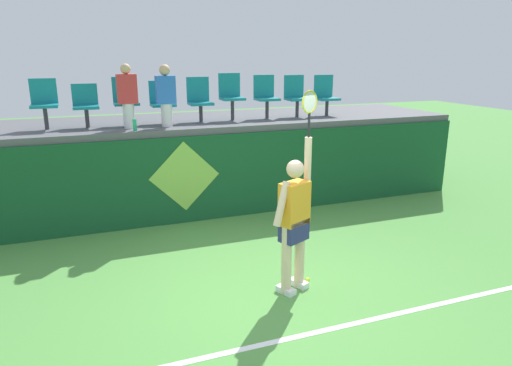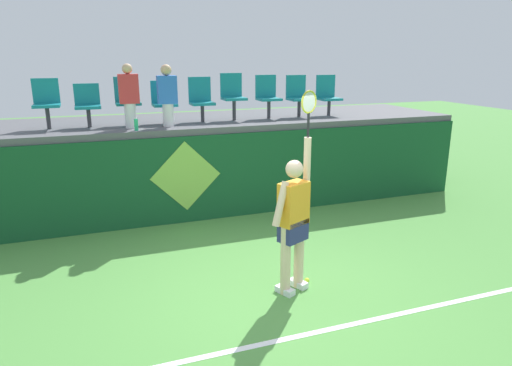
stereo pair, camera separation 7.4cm
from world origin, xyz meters
name	(u,v)px [view 1 (the left image)]	position (x,y,z in m)	size (l,w,h in m)	color
ground_plane	(276,294)	(0.00, 0.00, 0.00)	(40.00, 40.00, 0.00)	#519342
court_back_wall	(212,177)	(0.00, 3.09, 0.79)	(10.67, 0.20, 1.59)	#144C28
spectator_platform	(196,122)	(0.00, 4.28, 1.65)	(10.67, 2.48, 0.12)	#56565B
court_baseline_stripe	(309,334)	(0.00, -0.93, 0.00)	(9.60, 0.08, 0.01)	white
tennis_player	(294,218)	(0.25, 0.04, 0.99)	(0.70, 0.40, 2.56)	white
tennis_ball	(308,280)	(0.52, 0.16, 0.03)	(0.07, 0.07, 0.07)	#D1E533
water_bottle	(135,125)	(-1.31, 3.19, 1.81)	(0.07, 0.07, 0.20)	#26B272
stadium_chair_0	(44,101)	(-2.74, 3.95, 2.19)	(0.44, 0.42, 0.87)	#38383D
stadium_chair_1	(86,103)	(-2.06, 3.95, 2.13)	(0.44, 0.42, 0.76)	#38383D
stadium_chair_2	(126,99)	(-1.36, 3.95, 2.19)	(0.44, 0.42, 0.87)	#38383D
stadium_chair_3	(162,100)	(-0.70, 3.95, 2.13)	(0.44, 0.42, 0.79)	#38383D
stadium_chair_4	(199,98)	(0.02, 3.96, 2.15)	(0.44, 0.42, 0.85)	#38383D
stadium_chair_5	(231,94)	(0.66, 3.96, 2.21)	(0.44, 0.42, 0.91)	#38383D
stadium_chair_6	(266,95)	(1.40, 3.96, 2.18)	(0.44, 0.42, 0.87)	#38383D
stadium_chair_7	(296,94)	(2.08, 3.96, 2.17)	(0.44, 0.42, 0.85)	#38383D
stadium_chair_8	(325,94)	(2.79, 3.96, 2.15)	(0.44, 0.42, 0.85)	#38383D
spectator_0	(127,95)	(-1.36, 3.55, 2.28)	(0.34, 0.20, 1.12)	white
spectator_1	(166,95)	(-0.70, 3.50, 2.28)	(0.34, 0.20, 1.10)	white
wall_signage_mount	(187,222)	(-0.53, 2.98, 0.00)	(1.27, 0.01, 1.51)	#144C28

